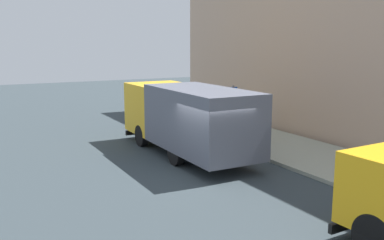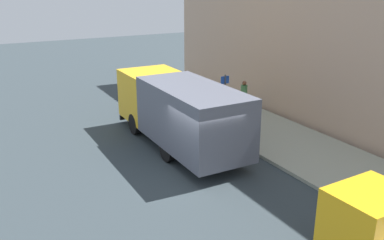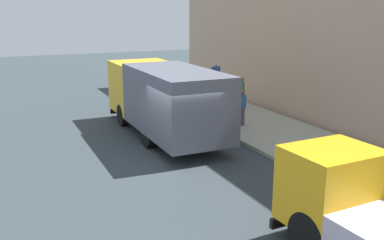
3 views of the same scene
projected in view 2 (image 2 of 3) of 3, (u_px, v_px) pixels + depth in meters
name	position (u px, v px, depth m)	size (l,w,h in m)	color
ground	(198.00, 175.00, 15.63)	(80.00, 80.00, 0.00)	#313B40
sidewalk	(300.00, 148.00, 17.91)	(4.08, 30.00, 0.14)	#9EA290
building_facade	(356.00, 26.00, 17.46)	(0.50, 30.00, 10.20)	tan
large_utility_truck	(178.00, 109.00, 17.88)	(2.58, 8.30, 2.94)	yellow
pedestrian_walking	(244.00, 95.00, 22.52)	(0.36, 0.36, 1.67)	black
pedestrian_standing	(250.00, 115.00, 19.43)	(0.44, 0.44, 1.60)	#4F4156
street_sign_post	(225.00, 97.00, 19.64)	(0.44, 0.08, 2.63)	#4C5156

